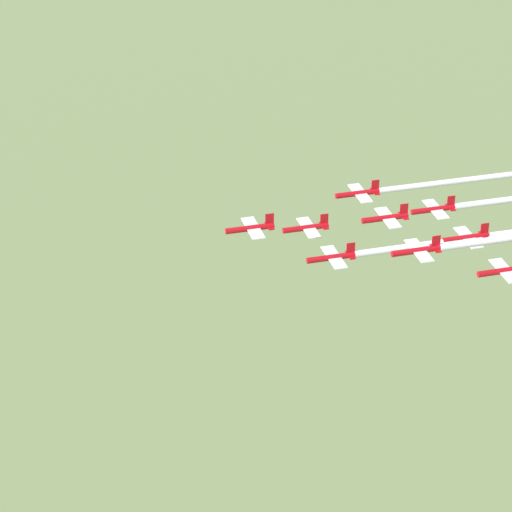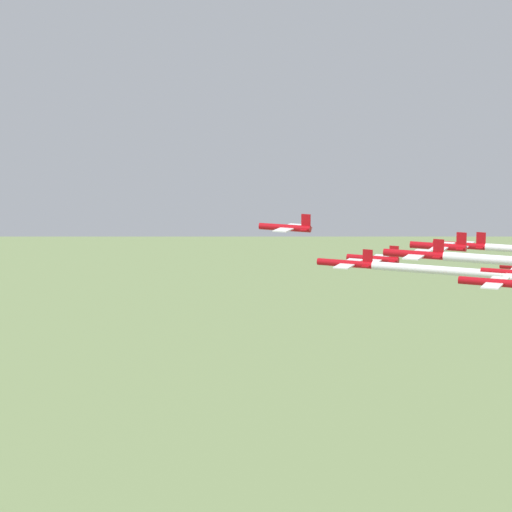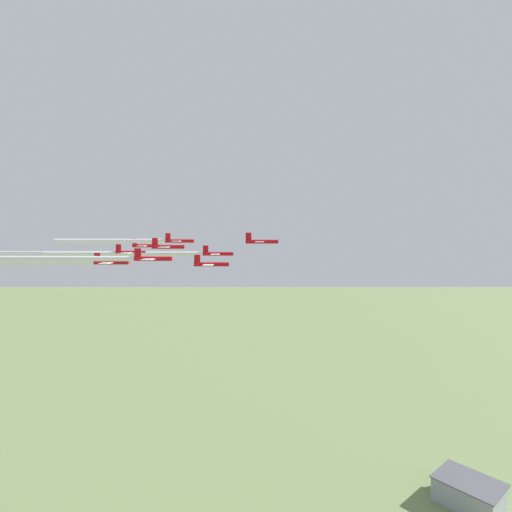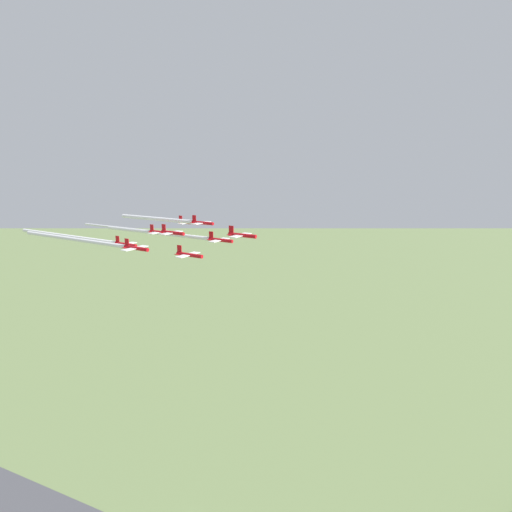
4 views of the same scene
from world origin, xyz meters
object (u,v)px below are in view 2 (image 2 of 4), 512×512
object	(u,v)px
jet_3	(416,254)
jet_5	(461,245)
jet_6	(494,282)
jet_2	(375,259)
jet_4	(440,246)
jet_0	(287,227)
jet_1	(347,263)

from	to	relation	value
jet_3	jet_5	distance (m)	29.98
jet_3	jet_6	bearing A→B (deg)	-120.47
jet_5	jet_6	size ratio (longest dim) A/B	1.00
jet_2	jet_4	bearing A→B (deg)	-120.47
jet_6	jet_2	bearing A→B (deg)	40.36
jet_2	jet_4	world-z (taller)	jet_4
jet_0	jet_5	xyz separation A→B (m)	(-6.11, -28.72, -3.65)
jet_0	jet_3	bearing A→B (deg)	-120.47
jet_3	jet_4	bearing A→B (deg)	0.00
jet_2	jet_6	size ratio (longest dim) A/B	1.00
jet_0	jet_1	size ratio (longest dim) A/B	1.00
jet_0	jet_3	distance (m)	29.36
jet_1	jet_5	world-z (taller)	jet_5
jet_6	jet_0	bearing A→B (deg)	59.53
jet_2	jet_3	size ratio (longest dim) A/B	1.00
jet_6	jet_1	bearing A→B (deg)	59.53
jet_3	jet_5	xyz separation A→B (m)	(21.96, -20.10, -3.50)
jet_0	jet_4	bearing A→B (deg)	-90.00
jet_6	jet_3	bearing A→B (deg)	59.53
jet_1	jet_5	size ratio (longest dim) A/B	1.00
jet_4	jet_2	bearing A→B (deg)	59.53
jet_2	jet_0	bearing A→B (deg)	120.47
jet_0	jet_6	world-z (taller)	jet_0
jet_5	jet_6	xyz separation A→B (m)	(-35.99, 15.79, 1.80)
jet_2	jet_5	world-z (taller)	jet_5
jet_1	jet_6	distance (m)	29.42
jet_5	jet_6	distance (m)	39.35
jet_0	jet_3	world-z (taller)	jet_0
jet_1	jet_3	xyz separation A→B (m)	(-14.03, -4.31, 3.54)
jet_1	jet_6	bearing A→B (deg)	-120.47
jet_2	jet_3	bearing A→B (deg)	-150.46
jet_1	jet_6	xyz separation A→B (m)	(-28.07, -8.62, 1.84)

